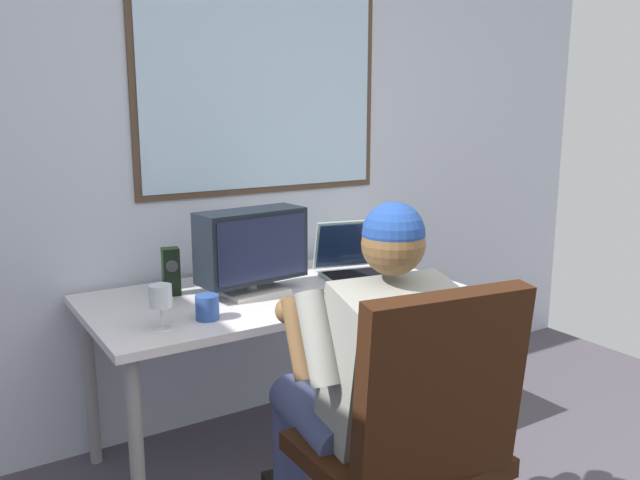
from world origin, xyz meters
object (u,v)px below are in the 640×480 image
(desk, at_px, (271,307))
(office_chair, at_px, (416,432))
(crt_monitor, at_px, (252,247))
(person_seated, at_px, (369,375))
(coffee_mug, at_px, (207,307))
(wine_glass, at_px, (161,298))
(laptop, at_px, (355,262))
(desk_speaker, at_px, (171,271))

(desk, bearing_deg, office_chair, -94.55)
(desk, xyz_separation_m, crt_monitor, (-0.08, 0.01, 0.27))
(office_chair, bearing_deg, person_seated, 82.93)
(person_seated, xyz_separation_m, coffee_mug, (-0.33, 0.55, 0.14))
(person_seated, relative_size, wine_glass, 7.78)
(desk, height_order, office_chair, office_chair)
(wine_glass, bearing_deg, coffee_mug, 3.27)
(crt_monitor, relative_size, laptop, 1.19)
(desk_speaker, bearing_deg, laptop, -10.28)
(crt_monitor, distance_m, wine_glass, 0.53)
(laptop, bearing_deg, wine_glass, -166.73)
(office_chair, height_order, wine_glass, office_chair)
(office_chair, height_order, coffee_mug, office_chair)
(office_chair, distance_m, coffee_mug, 0.90)
(wine_glass, height_order, coffee_mug, wine_glass)
(desk_speaker, bearing_deg, crt_monitor, -28.40)
(desk, bearing_deg, desk_speaker, 156.30)
(desk, bearing_deg, laptop, 1.99)
(person_seated, bearing_deg, desk_speaker, 109.45)
(desk, bearing_deg, person_seated, -93.63)
(desk, xyz_separation_m, laptop, (0.45, 0.02, 0.14))
(desk, height_order, person_seated, person_seated)
(coffee_mug, bearing_deg, office_chair, -70.63)
(office_chair, xyz_separation_m, desk_speaker, (-0.29, 1.21, 0.26))
(desk, xyz_separation_m, person_seated, (-0.05, -0.76, -0.02))
(laptop, distance_m, desk_speaker, 0.84)
(person_seated, xyz_separation_m, crt_monitor, (-0.04, 0.77, 0.29))
(office_chair, bearing_deg, desk_speaker, 103.67)
(coffee_mug, bearing_deg, person_seated, -59.43)
(wine_glass, distance_m, desk_speaker, 0.42)
(crt_monitor, height_order, laptop, crt_monitor)
(crt_monitor, distance_m, desk_speaker, 0.35)
(office_chair, relative_size, person_seated, 0.84)
(laptop, xyz_separation_m, coffee_mug, (-0.82, -0.23, -0.02))
(desk, xyz_separation_m, office_chair, (-0.08, -1.04, -0.08))
(person_seated, height_order, crt_monitor, person_seated)
(desk_speaker, distance_m, coffee_mug, 0.38)
(office_chair, relative_size, wine_glass, 6.54)
(office_chair, distance_m, laptop, 1.20)
(person_seated, relative_size, laptop, 3.14)
(wine_glass, bearing_deg, laptop, 13.27)
(office_chair, height_order, laptop, office_chair)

